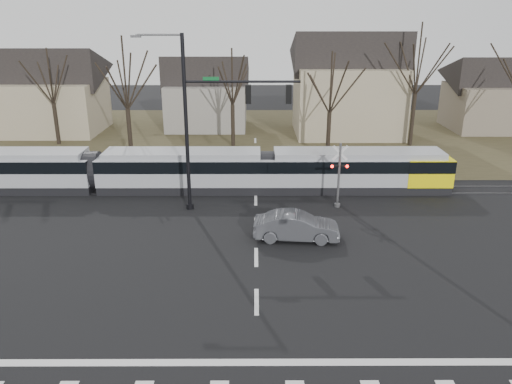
{
  "coord_description": "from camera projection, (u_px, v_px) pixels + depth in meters",
  "views": [
    {
      "loc": [
        -0.08,
        -15.76,
        11.06
      ],
      "look_at": [
        0.0,
        9.0,
        2.3
      ],
      "focal_mm": 35.0,
      "sensor_mm": 36.0,
      "label": 1
    }
  ],
  "objects": [
    {
      "name": "ground",
      "position": [
        257.0,
        331.0,
        18.55
      ],
      "size": [
        140.0,
        140.0,
        0.0
      ],
      "primitive_type": "plane",
      "color": "black"
    },
    {
      "name": "grass_verge",
      "position": [
        255.0,
        136.0,
        48.71
      ],
      "size": [
        140.0,
        28.0,
        0.01
      ],
      "primitive_type": "cube",
      "color": "#38331E",
      "rests_on": "ground"
    },
    {
      "name": "stop_line",
      "position": [
        257.0,
        362.0,
        16.85
      ],
      "size": [
        28.0,
        0.35,
        0.01
      ],
      "primitive_type": "cube",
      "color": "silver",
      "rests_on": "ground"
    },
    {
      "name": "lane_dashes",
      "position": [
        256.0,
        189.0,
        33.63
      ],
      "size": [
        0.18,
        30.0,
        0.01
      ],
      "color": "silver",
      "rests_on": "ground"
    },
    {
      "name": "rail_pair",
      "position": [
        256.0,
        190.0,
        33.43
      ],
      "size": [
        90.0,
        1.52,
        0.06
      ],
      "color": "#59595E",
      "rests_on": "ground"
    },
    {
      "name": "tram",
      "position": [
        181.0,
        169.0,
        33.13
      ],
      "size": [
        35.69,
        2.65,
        2.71
      ],
      "color": "gray",
      "rests_on": "ground"
    },
    {
      "name": "sedan",
      "position": [
        296.0,
        226.0,
        25.93
      ],
      "size": [
        2.21,
        4.66,
        1.46
      ],
      "primitive_type": "imported",
      "rotation": [
        0.0,
        0.0,
        1.49
      ],
      "color": "#44454A",
      "rests_on": "ground"
    },
    {
      "name": "signal_pole_far",
      "position": [
        214.0,
        115.0,
        28.42
      ],
      "size": [
        9.28,
        0.44,
        10.2
      ],
      "color": "black",
      "rests_on": "ground"
    },
    {
      "name": "rail_crossing_signal",
      "position": [
        339.0,
        177.0,
        30.0
      ],
      "size": [
        1.08,
        0.36,
        4.0
      ],
      "color": "#59595B",
      "rests_on": "ground"
    },
    {
      "name": "tree_row",
      "position": [
        279.0,
        93.0,
        41.4
      ],
      "size": [
        59.2,
        7.2,
        10.0
      ],
      "color": "black",
      "rests_on": "ground"
    },
    {
      "name": "house_a",
      "position": [
        52.0,
        87.0,
        49.05
      ],
      "size": [
        9.72,
        8.64,
        8.6
      ],
      "color": "gray",
      "rests_on": "ground"
    },
    {
      "name": "house_b",
      "position": [
        206.0,
        89.0,
        51.15
      ],
      "size": [
        8.64,
        7.56,
        7.65
      ],
      "color": "gray",
      "rests_on": "ground"
    },
    {
      "name": "house_c",
      "position": [
        349.0,
        80.0,
        47.94
      ],
      "size": [
        10.8,
        8.64,
        10.1
      ],
      "color": "gray",
      "rests_on": "ground"
    },
    {
      "name": "house_d",
      "position": [
        493.0,
        90.0,
        50.29
      ],
      "size": [
        8.64,
        7.56,
        7.65
      ],
      "color": "#6C6150",
      "rests_on": "ground"
    }
  ]
}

